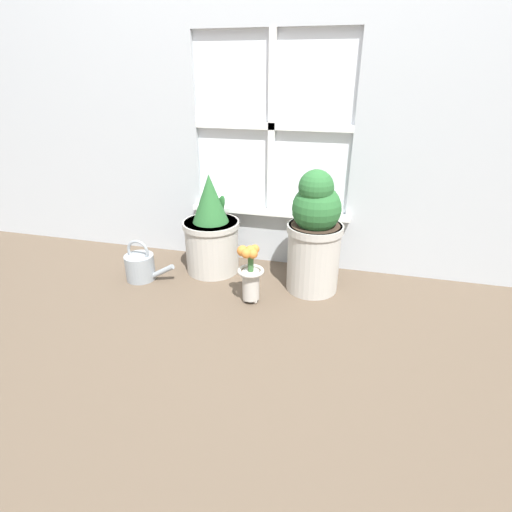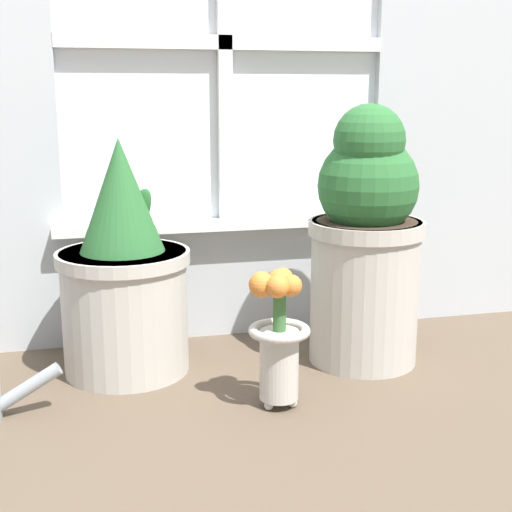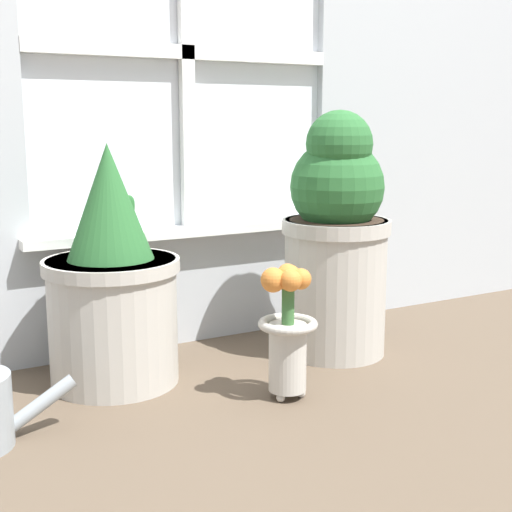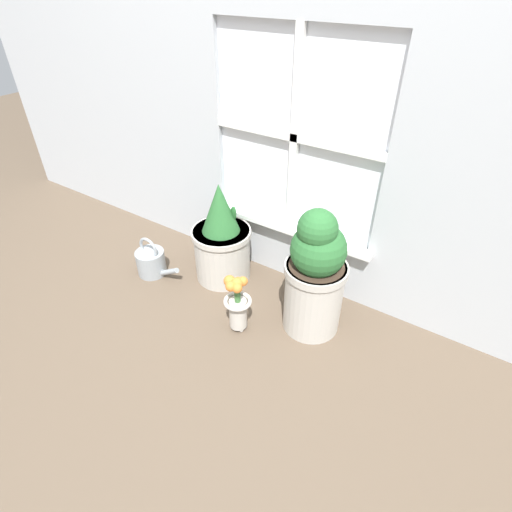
{
  "view_description": "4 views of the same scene",
  "coord_description": "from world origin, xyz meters",
  "views": [
    {
      "loc": [
        0.46,
        -1.56,
        1.05
      ],
      "look_at": [
        0.0,
        0.23,
        0.18
      ],
      "focal_mm": 28.0,
      "sensor_mm": 36.0,
      "label": 1
    },
    {
      "loc": [
        -0.37,
        -1.28,
        0.66
      ],
      "look_at": [
        -0.0,
        0.23,
        0.3
      ],
      "focal_mm": 50.0,
      "sensor_mm": 36.0,
      "label": 2
    },
    {
      "loc": [
        -0.78,
        -1.18,
        0.6
      ],
      "look_at": [
        0.04,
        0.27,
        0.29
      ],
      "focal_mm": 50.0,
      "sensor_mm": 36.0,
      "label": 3
    },
    {
      "loc": [
        0.81,
        -0.99,
        1.4
      ],
      "look_at": [
        0.01,
        0.25,
        0.32
      ],
      "focal_mm": 28.0,
      "sensor_mm": 36.0,
      "label": 4
    }
  ],
  "objects": [
    {
      "name": "wall_with_window",
      "position": [
        0.0,
        0.58,
        1.27
      ],
      "size": [
        4.4,
        0.1,
        2.5
      ],
      "color": "#B2B7BC",
      "rests_on": "ground_plane"
    },
    {
      "name": "potted_plant_left",
      "position": [
        -0.29,
        0.36,
        0.23
      ],
      "size": [
        0.31,
        0.31,
        0.56
      ],
      "color": "#B7B2A8",
      "rests_on": "ground_plane"
    },
    {
      "name": "ground_plane",
      "position": [
        0.0,
        0.0,
        0.0
      ],
      "size": [
        10.0,
        10.0,
        0.0
      ],
      "primitive_type": "plane",
      "color": "brown"
    },
    {
      "name": "potted_plant_right",
      "position": [
        0.29,
        0.29,
        0.3
      ],
      "size": [
        0.28,
        0.28,
        0.63
      ],
      "color": "#B7B2A8",
      "rests_on": "ground_plane"
    },
    {
      "name": "flower_vase",
      "position": [
        0.01,
        0.08,
        0.17
      ],
      "size": [
        0.13,
        0.13,
        0.3
      ],
      "color": "#BCB7AD",
      "rests_on": "ground_plane"
    },
    {
      "name": "watering_can",
      "position": [
        -0.63,
        0.16,
        0.08
      ],
      "size": [
        0.28,
        0.16,
        0.23
      ],
      "color": "gray",
      "rests_on": "ground_plane"
    }
  ]
}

